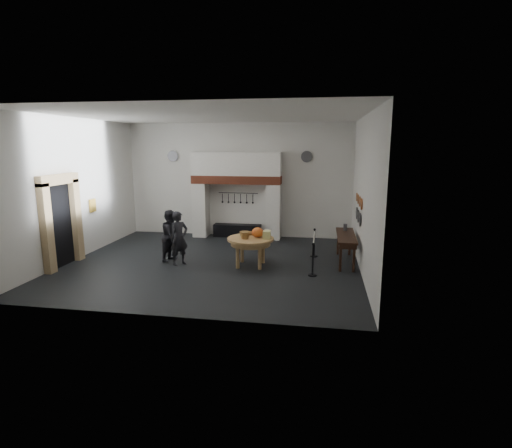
% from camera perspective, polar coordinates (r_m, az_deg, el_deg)
% --- Properties ---
extents(floor, '(9.00, 8.00, 0.02)m').
position_cam_1_polar(floor, '(12.66, -6.18, -5.57)').
color(floor, black).
rests_on(floor, ground).
extents(ceiling, '(9.00, 8.00, 0.02)m').
position_cam_1_polar(ceiling, '(12.15, -6.64, 15.19)').
color(ceiling, silver).
rests_on(ceiling, wall_back).
extents(wall_back, '(9.00, 0.02, 4.50)m').
position_cam_1_polar(wall_back, '(16.07, -2.53, 6.26)').
color(wall_back, silver).
rests_on(wall_back, floor).
extents(wall_front, '(9.00, 0.02, 4.50)m').
position_cam_1_polar(wall_front, '(8.46, -13.72, 1.38)').
color(wall_front, silver).
rests_on(wall_front, floor).
extents(wall_left, '(0.02, 8.00, 4.50)m').
position_cam_1_polar(wall_left, '(14.10, -24.36, 4.56)').
color(wall_left, silver).
rests_on(wall_left, floor).
extents(wall_right, '(0.02, 8.00, 4.50)m').
position_cam_1_polar(wall_right, '(11.81, 15.18, 4.05)').
color(wall_right, silver).
rests_on(wall_right, floor).
extents(chimney_pier_left, '(0.55, 0.70, 2.15)m').
position_cam_1_polar(chimney_pier_left, '(16.24, -7.85, 2.04)').
color(chimney_pier_left, silver).
rests_on(chimney_pier_left, floor).
extents(chimney_pier_right, '(0.55, 0.70, 2.15)m').
position_cam_1_polar(chimney_pier_right, '(15.63, 2.54, 1.77)').
color(chimney_pier_right, silver).
rests_on(chimney_pier_right, floor).
extents(hearth_brick_band, '(3.50, 0.72, 0.32)m').
position_cam_1_polar(hearth_brick_band, '(15.72, -2.80, 6.36)').
color(hearth_brick_band, '#9E442B').
rests_on(hearth_brick_band, chimney_pier_left).
extents(chimney_hood, '(3.50, 0.70, 0.90)m').
position_cam_1_polar(chimney_hood, '(15.68, -2.82, 8.58)').
color(chimney_hood, silver).
rests_on(chimney_hood, hearth_brick_band).
extents(iron_range, '(1.90, 0.45, 0.50)m').
position_cam_1_polar(iron_range, '(16.10, -2.68, -0.94)').
color(iron_range, black).
rests_on(iron_range, floor).
extents(utensil_rail, '(1.60, 0.02, 0.02)m').
position_cam_1_polar(utensil_rail, '(16.04, -2.58, 4.45)').
color(utensil_rail, black).
rests_on(utensil_rail, wall_back).
extents(door_recess, '(0.04, 1.10, 2.50)m').
position_cam_1_polar(door_recess, '(13.41, -26.24, -0.23)').
color(door_recess, black).
rests_on(door_recess, floor).
extents(door_jamb_near, '(0.22, 0.30, 2.60)m').
position_cam_1_polar(door_jamb_near, '(12.79, -27.73, -0.64)').
color(door_jamb_near, tan).
rests_on(door_jamb_near, floor).
extents(door_jamb_far, '(0.22, 0.30, 2.60)m').
position_cam_1_polar(door_jamb_far, '(13.91, -24.31, 0.52)').
color(door_jamb_far, tan).
rests_on(door_jamb_far, floor).
extents(door_lintel, '(0.22, 1.70, 0.30)m').
position_cam_1_polar(door_lintel, '(13.17, -26.45, 5.73)').
color(door_lintel, tan).
rests_on(door_lintel, door_jamb_near).
extents(wall_plaque, '(0.05, 0.34, 0.44)m').
position_cam_1_polar(wall_plaque, '(14.82, -22.30, 2.46)').
color(wall_plaque, gold).
rests_on(wall_plaque, wall_left).
extents(work_table, '(1.76, 1.76, 0.07)m').
position_cam_1_polar(work_table, '(12.12, -0.78, -2.15)').
color(work_table, tan).
rests_on(work_table, floor).
extents(pumpkin, '(0.36, 0.36, 0.31)m').
position_cam_1_polar(pumpkin, '(12.14, 0.23, -1.21)').
color(pumpkin, orange).
rests_on(pumpkin, work_table).
extents(cheese_block_big, '(0.22, 0.22, 0.24)m').
position_cam_1_polar(cheese_block_big, '(11.96, 1.54, -1.57)').
color(cheese_block_big, '#D4D07E').
rests_on(cheese_block_big, work_table).
extents(cheese_block_small, '(0.18, 0.18, 0.20)m').
position_cam_1_polar(cheese_block_small, '(12.26, 1.63, -1.35)').
color(cheese_block_small, '#ECD88D').
rests_on(cheese_block_small, work_table).
extents(wicker_basket, '(0.40, 0.40, 0.22)m').
position_cam_1_polar(wicker_basket, '(11.97, -1.61, -1.61)').
color(wicker_basket, olive).
rests_on(wicker_basket, work_table).
extents(bread_loaf, '(0.31, 0.18, 0.13)m').
position_cam_1_polar(bread_loaf, '(12.45, -0.95, -1.32)').
color(bread_loaf, '#955B34').
rests_on(bread_loaf, work_table).
extents(visitor_near, '(0.70, 0.72, 1.67)m').
position_cam_1_polar(visitor_near, '(12.46, -10.94, -2.02)').
color(visitor_near, black).
rests_on(visitor_near, floor).
extents(visitor_far, '(0.76, 0.90, 1.64)m').
position_cam_1_polar(visitor_far, '(12.97, -11.99, -1.60)').
color(visitor_far, black).
rests_on(visitor_far, floor).
extents(side_table, '(0.55, 2.20, 0.06)m').
position_cam_1_polar(side_table, '(12.74, 12.75, -1.63)').
color(side_table, '#361D13').
rests_on(side_table, floor).
extents(pewter_jug, '(0.12, 0.12, 0.22)m').
position_cam_1_polar(pewter_jug, '(13.30, 12.63, -0.47)').
color(pewter_jug, '#504F55').
rests_on(pewter_jug, side_table).
extents(copper_pan_a, '(0.03, 0.34, 0.34)m').
position_cam_1_polar(copper_pan_a, '(12.04, 14.83, 2.76)').
color(copper_pan_a, '#C6662D').
rests_on(copper_pan_a, wall_right).
extents(copper_pan_b, '(0.03, 0.32, 0.32)m').
position_cam_1_polar(copper_pan_b, '(12.58, 14.60, 3.13)').
color(copper_pan_b, '#C6662D').
rests_on(copper_pan_b, wall_right).
extents(copper_pan_c, '(0.03, 0.30, 0.30)m').
position_cam_1_polar(copper_pan_c, '(13.13, 14.39, 3.46)').
color(copper_pan_c, '#C6662D').
rests_on(copper_pan_c, wall_right).
extents(copper_pan_d, '(0.03, 0.28, 0.28)m').
position_cam_1_polar(copper_pan_d, '(13.67, 14.20, 3.77)').
color(copper_pan_d, '#C6662D').
rests_on(copper_pan_d, wall_right).
extents(pewter_plate_left, '(0.03, 0.40, 0.40)m').
position_cam_1_polar(pewter_plate_left, '(12.32, 14.63, 0.60)').
color(pewter_plate_left, '#4C4C51').
rests_on(pewter_plate_left, wall_right).
extents(pewter_plate_mid, '(0.03, 0.40, 0.40)m').
position_cam_1_polar(pewter_plate_mid, '(12.91, 14.39, 1.09)').
color(pewter_plate_mid, '#4C4C51').
rests_on(pewter_plate_mid, wall_right).
extents(pewter_plate_right, '(0.03, 0.40, 0.40)m').
position_cam_1_polar(pewter_plate_right, '(13.50, 14.18, 1.53)').
color(pewter_plate_right, '#4C4C51').
rests_on(pewter_plate_right, wall_right).
extents(pewter_plate_back_left, '(0.44, 0.03, 0.44)m').
position_cam_1_polar(pewter_plate_back_left, '(16.74, -11.80, 9.49)').
color(pewter_plate_back_left, '#4C4C51').
rests_on(pewter_plate_back_left, wall_back).
extents(pewter_plate_back_right, '(0.44, 0.03, 0.44)m').
position_cam_1_polar(pewter_plate_back_right, '(15.64, 7.27, 9.53)').
color(pewter_plate_back_right, '#4C4C51').
rests_on(pewter_plate_back_right, wall_back).
extents(barrier_post_near, '(0.05, 0.05, 0.90)m').
position_cam_1_polar(barrier_post_near, '(11.40, 8.13, -5.17)').
color(barrier_post_near, black).
rests_on(barrier_post_near, floor).
extents(barrier_post_far, '(0.05, 0.05, 0.90)m').
position_cam_1_polar(barrier_post_far, '(13.33, 8.33, -2.75)').
color(barrier_post_far, black).
rests_on(barrier_post_far, floor).
extents(barrier_rope, '(0.04, 2.00, 0.04)m').
position_cam_1_polar(barrier_rope, '(12.27, 8.29, -2.06)').
color(barrier_rope, silver).
rests_on(barrier_rope, barrier_post_near).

